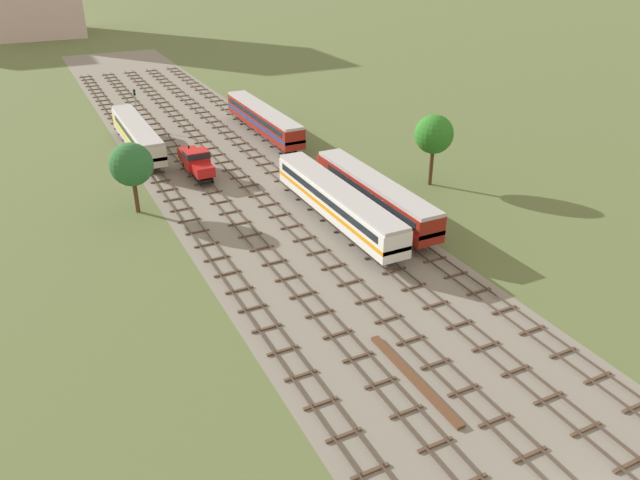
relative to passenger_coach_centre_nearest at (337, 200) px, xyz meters
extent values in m
plane|color=#5B6B3D|center=(-4.37, 19.88, -2.61)|extent=(480.00, 480.00, 0.00)
cube|color=gray|center=(-4.37, 19.88, -2.61)|extent=(21.46, 176.00, 0.01)
cube|color=#47382D|center=(-13.82, 20.88, -2.40)|extent=(0.07, 126.00, 0.15)
cube|color=#47382D|center=(-12.38, 20.88, -2.40)|extent=(0.07, 126.00, 0.15)
cube|color=brown|center=(-13.10, -28.62, -2.54)|extent=(2.40, 0.22, 0.14)
cube|color=brown|center=(-13.10, -25.62, -2.54)|extent=(2.40, 0.22, 0.14)
cube|color=brown|center=(-13.10, -22.62, -2.54)|extent=(2.40, 0.22, 0.14)
cube|color=brown|center=(-13.10, -19.62, -2.54)|extent=(2.40, 0.22, 0.14)
cube|color=brown|center=(-13.10, -16.62, -2.54)|extent=(2.40, 0.22, 0.14)
cube|color=brown|center=(-13.10, -13.62, -2.54)|extent=(2.40, 0.22, 0.14)
cube|color=brown|center=(-13.10, -10.62, -2.54)|extent=(2.40, 0.22, 0.14)
cube|color=brown|center=(-13.10, -7.62, -2.54)|extent=(2.40, 0.22, 0.14)
cube|color=brown|center=(-13.10, -4.62, -2.54)|extent=(2.40, 0.22, 0.14)
cube|color=brown|center=(-13.10, -1.62, -2.54)|extent=(2.40, 0.22, 0.14)
cube|color=brown|center=(-13.10, 1.38, -2.54)|extent=(2.40, 0.22, 0.14)
cube|color=brown|center=(-13.10, 4.38, -2.54)|extent=(2.40, 0.22, 0.14)
cube|color=brown|center=(-13.10, 7.38, -2.54)|extent=(2.40, 0.22, 0.14)
cube|color=brown|center=(-13.10, 10.38, -2.54)|extent=(2.40, 0.22, 0.14)
cube|color=brown|center=(-13.10, 13.38, -2.54)|extent=(2.40, 0.22, 0.14)
cube|color=brown|center=(-13.10, 16.38, -2.54)|extent=(2.40, 0.22, 0.14)
cube|color=brown|center=(-13.10, 19.38, -2.54)|extent=(2.40, 0.22, 0.14)
cube|color=brown|center=(-13.10, 22.38, -2.54)|extent=(2.40, 0.22, 0.14)
cube|color=brown|center=(-13.10, 25.38, -2.54)|extent=(2.40, 0.22, 0.14)
cube|color=brown|center=(-13.10, 28.38, -2.54)|extent=(2.40, 0.22, 0.14)
cube|color=brown|center=(-13.10, 31.38, -2.54)|extent=(2.40, 0.22, 0.14)
cube|color=brown|center=(-13.10, 34.38, -2.54)|extent=(2.40, 0.22, 0.14)
cube|color=brown|center=(-13.10, 37.38, -2.54)|extent=(2.40, 0.22, 0.14)
cube|color=brown|center=(-13.10, 40.38, -2.54)|extent=(2.40, 0.22, 0.14)
cube|color=brown|center=(-13.10, 43.38, -2.54)|extent=(2.40, 0.22, 0.14)
cube|color=brown|center=(-13.10, 46.38, -2.54)|extent=(2.40, 0.22, 0.14)
cube|color=brown|center=(-13.10, 49.38, -2.54)|extent=(2.40, 0.22, 0.14)
cube|color=brown|center=(-13.10, 52.38, -2.54)|extent=(2.40, 0.22, 0.14)
cube|color=brown|center=(-13.10, 55.38, -2.54)|extent=(2.40, 0.22, 0.14)
cube|color=brown|center=(-13.10, 58.38, -2.54)|extent=(2.40, 0.22, 0.14)
cube|color=brown|center=(-13.10, 61.38, -2.54)|extent=(2.40, 0.22, 0.14)
cube|color=brown|center=(-13.10, 64.38, -2.54)|extent=(2.40, 0.22, 0.14)
cube|color=brown|center=(-13.10, 67.38, -2.54)|extent=(2.40, 0.22, 0.14)
cube|color=brown|center=(-13.10, 70.38, -2.54)|extent=(2.40, 0.22, 0.14)
cube|color=brown|center=(-13.10, 73.38, -2.54)|extent=(2.40, 0.22, 0.14)
cube|color=brown|center=(-13.10, 76.38, -2.54)|extent=(2.40, 0.22, 0.14)
cube|color=brown|center=(-13.10, 79.38, -2.54)|extent=(2.40, 0.22, 0.14)
cube|color=brown|center=(-13.10, 82.38, -2.54)|extent=(2.40, 0.22, 0.14)
cube|color=#47382D|center=(-9.45, 20.88, -2.40)|extent=(0.07, 126.00, 0.15)
cube|color=#47382D|center=(-8.01, 20.88, -2.40)|extent=(0.07, 126.00, 0.15)
cube|color=brown|center=(-8.73, -28.62, -2.54)|extent=(2.40, 0.22, 0.14)
cube|color=brown|center=(-8.73, -25.62, -2.54)|extent=(2.40, 0.22, 0.14)
cube|color=brown|center=(-8.73, -22.62, -2.54)|extent=(2.40, 0.22, 0.14)
cube|color=brown|center=(-8.73, -19.62, -2.54)|extent=(2.40, 0.22, 0.14)
cube|color=brown|center=(-8.73, -16.62, -2.54)|extent=(2.40, 0.22, 0.14)
cube|color=brown|center=(-8.73, -13.62, -2.54)|extent=(2.40, 0.22, 0.14)
cube|color=brown|center=(-8.73, -10.62, -2.54)|extent=(2.40, 0.22, 0.14)
cube|color=brown|center=(-8.73, -7.62, -2.54)|extent=(2.40, 0.22, 0.14)
cube|color=brown|center=(-8.73, -4.62, -2.54)|extent=(2.40, 0.22, 0.14)
cube|color=brown|center=(-8.73, -1.62, -2.54)|extent=(2.40, 0.22, 0.14)
cube|color=brown|center=(-8.73, 1.38, -2.54)|extent=(2.40, 0.22, 0.14)
cube|color=brown|center=(-8.73, 4.38, -2.54)|extent=(2.40, 0.22, 0.14)
cube|color=brown|center=(-8.73, 7.38, -2.54)|extent=(2.40, 0.22, 0.14)
cube|color=brown|center=(-8.73, 10.38, -2.54)|extent=(2.40, 0.22, 0.14)
cube|color=brown|center=(-8.73, 13.38, -2.54)|extent=(2.40, 0.22, 0.14)
cube|color=brown|center=(-8.73, 16.38, -2.54)|extent=(2.40, 0.22, 0.14)
cube|color=brown|center=(-8.73, 19.38, -2.54)|extent=(2.40, 0.22, 0.14)
cube|color=brown|center=(-8.73, 22.38, -2.54)|extent=(2.40, 0.22, 0.14)
cube|color=brown|center=(-8.73, 25.38, -2.54)|extent=(2.40, 0.22, 0.14)
cube|color=brown|center=(-8.73, 28.38, -2.54)|extent=(2.40, 0.22, 0.14)
cube|color=brown|center=(-8.73, 31.38, -2.54)|extent=(2.40, 0.22, 0.14)
cube|color=brown|center=(-8.73, 34.38, -2.54)|extent=(2.40, 0.22, 0.14)
cube|color=brown|center=(-8.73, 37.38, -2.54)|extent=(2.40, 0.22, 0.14)
cube|color=brown|center=(-8.73, 40.38, -2.54)|extent=(2.40, 0.22, 0.14)
cube|color=brown|center=(-8.73, 43.38, -2.54)|extent=(2.40, 0.22, 0.14)
cube|color=brown|center=(-8.73, 46.38, -2.54)|extent=(2.40, 0.22, 0.14)
cube|color=brown|center=(-8.73, 49.38, -2.54)|extent=(2.40, 0.22, 0.14)
cube|color=brown|center=(-8.73, 52.38, -2.54)|extent=(2.40, 0.22, 0.14)
cube|color=brown|center=(-8.73, 55.38, -2.54)|extent=(2.40, 0.22, 0.14)
cube|color=brown|center=(-8.73, 58.38, -2.54)|extent=(2.40, 0.22, 0.14)
cube|color=brown|center=(-8.73, 61.38, -2.54)|extent=(2.40, 0.22, 0.14)
cube|color=brown|center=(-8.73, 64.38, -2.54)|extent=(2.40, 0.22, 0.14)
cube|color=brown|center=(-8.73, 67.38, -2.54)|extent=(2.40, 0.22, 0.14)
cube|color=brown|center=(-8.73, 70.38, -2.54)|extent=(2.40, 0.22, 0.14)
cube|color=brown|center=(-8.73, 73.38, -2.54)|extent=(2.40, 0.22, 0.14)
cube|color=brown|center=(-8.73, 76.38, -2.54)|extent=(2.40, 0.22, 0.14)
cube|color=brown|center=(-8.73, 79.38, -2.54)|extent=(2.40, 0.22, 0.14)
cube|color=brown|center=(-8.73, 82.38, -2.54)|extent=(2.40, 0.22, 0.14)
cube|color=#47382D|center=(-5.08, 20.88, -2.40)|extent=(0.07, 126.00, 0.15)
cube|color=#47382D|center=(-3.65, 20.88, -2.40)|extent=(0.07, 126.00, 0.15)
cube|color=brown|center=(-4.37, -31.62, -2.54)|extent=(2.40, 0.22, 0.14)
cube|color=brown|center=(-4.37, -28.62, -2.54)|extent=(2.40, 0.22, 0.14)
cube|color=brown|center=(-4.37, -25.62, -2.54)|extent=(2.40, 0.22, 0.14)
cube|color=brown|center=(-4.37, -22.62, -2.54)|extent=(2.40, 0.22, 0.14)
cube|color=brown|center=(-4.37, -19.62, -2.54)|extent=(2.40, 0.22, 0.14)
cube|color=brown|center=(-4.37, -16.62, -2.54)|extent=(2.40, 0.22, 0.14)
cube|color=brown|center=(-4.37, -13.62, -2.54)|extent=(2.40, 0.22, 0.14)
cube|color=brown|center=(-4.37, -10.62, -2.54)|extent=(2.40, 0.22, 0.14)
cube|color=brown|center=(-4.37, -7.62, -2.54)|extent=(2.40, 0.22, 0.14)
cube|color=brown|center=(-4.37, -4.62, -2.54)|extent=(2.40, 0.22, 0.14)
cube|color=brown|center=(-4.37, -1.62, -2.54)|extent=(2.40, 0.22, 0.14)
cube|color=brown|center=(-4.37, 1.38, -2.54)|extent=(2.40, 0.22, 0.14)
cube|color=brown|center=(-4.37, 4.38, -2.54)|extent=(2.40, 0.22, 0.14)
cube|color=brown|center=(-4.37, 7.38, -2.54)|extent=(2.40, 0.22, 0.14)
cube|color=brown|center=(-4.37, 10.38, -2.54)|extent=(2.40, 0.22, 0.14)
cube|color=brown|center=(-4.37, 13.38, -2.54)|extent=(2.40, 0.22, 0.14)
cube|color=brown|center=(-4.37, 16.38, -2.54)|extent=(2.40, 0.22, 0.14)
cube|color=brown|center=(-4.37, 19.38, -2.54)|extent=(2.40, 0.22, 0.14)
cube|color=brown|center=(-4.37, 22.38, -2.54)|extent=(2.40, 0.22, 0.14)
cube|color=brown|center=(-4.37, 25.38, -2.54)|extent=(2.40, 0.22, 0.14)
cube|color=brown|center=(-4.37, 28.38, -2.54)|extent=(2.40, 0.22, 0.14)
cube|color=brown|center=(-4.37, 31.38, -2.54)|extent=(2.40, 0.22, 0.14)
cube|color=brown|center=(-4.37, 34.38, -2.54)|extent=(2.40, 0.22, 0.14)
cube|color=brown|center=(-4.37, 37.38, -2.54)|extent=(2.40, 0.22, 0.14)
cube|color=brown|center=(-4.37, 40.38, -2.54)|extent=(2.40, 0.22, 0.14)
cube|color=brown|center=(-4.37, 43.38, -2.54)|extent=(2.40, 0.22, 0.14)
cube|color=brown|center=(-4.37, 46.38, -2.54)|extent=(2.40, 0.22, 0.14)
cube|color=brown|center=(-4.37, 49.38, -2.54)|extent=(2.40, 0.22, 0.14)
cube|color=brown|center=(-4.37, 52.38, -2.54)|extent=(2.40, 0.22, 0.14)
cube|color=brown|center=(-4.37, 55.38, -2.54)|extent=(2.40, 0.22, 0.14)
cube|color=brown|center=(-4.37, 58.38, -2.54)|extent=(2.40, 0.22, 0.14)
cube|color=brown|center=(-4.37, 61.38, -2.54)|extent=(2.40, 0.22, 0.14)
cube|color=brown|center=(-4.37, 64.38, -2.54)|extent=(2.40, 0.22, 0.14)
cube|color=brown|center=(-4.37, 67.38, -2.54)|extent=(2.40, 0.22, 0.14)
cube|color=brown|center=(-4.37, 70.38, -2.54)|extent=(2.40, 0.22, 0.14)
cube|color=brown|center=(-4.37, 73.38, -2.54)|extent=(2.40, 0.22, 0.14)
cube|color=brown|center=(-4.37, 76.38, -2.54)|extent=(2.40, 0.22, 0.14)
cube|color=brown|center=(-4.37, 79.38, -2.54)|extent=(2.40, 0.22, 0.14)
cube|color=brown|center=(-4.37, 82.38, -2.54)|extent=(2.40, 0.22, 0.14)
cube|color=#47382D|center=(-0.72, 20.88, -2.40)|extent=(0.07, 126.00, 0.15)
cube|color=#47382D|center=(0.72, 20.88, -2.40)|extent=(0.07, 126.00, 0.15)
cube|color=brown|center=(0.00, -34.62, -2.54)|extent=(2.40, 0.22, 0.14)
cube|color=brown|center=(0.00, -31.62, -2.54)|extent=(2.40, 0.22, 0.14)
cube|color=brown|center=(0.00, -28.62, -2.54)|extent=(2.40, 0.22, 0.14)
cube|color=brown|center=(0.00, -25.62, -2.54)|extent=(2.40, 0.22, 0.14)
cube|color=brown|center=(0.00, -22.62, -2.54)|extent=(2.40, 0.22, 0.14)
cube|color=brown|center=(0.00, -19.62, -2.54)|extent=(2.40, 0.22, 0.14)
cube|color=brown|center=(0.00, -16.62, -2.54)|extent=(2.40, 0.22, 0.14)
cube|color=brown|center=(0.00, -13.62, -2.54)|extent=(2.40, 0.22, 0.14)
cube|color=brown|center=(0.00, -10.62, -2.54)|extent=(2.40, 0.22, 0.14)
cube|color=brown|center=(0.00, -7.62, -2.54)|extent=(2.40, 0.22, 0.14)
cube|color=brown|center=(0.00, -4.62, -2.54)|extent=(2.40, 0.22, 0.14)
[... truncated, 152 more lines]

